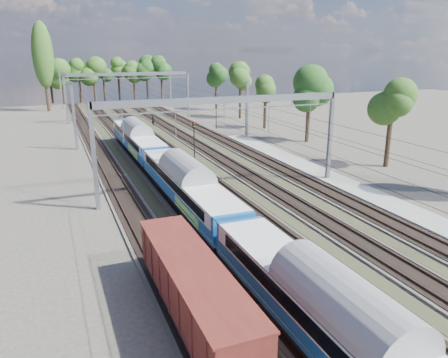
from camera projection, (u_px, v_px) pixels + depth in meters
name	position (u px, v px, depth m)	size (l,w,h in m)	color
track_bed	(179.00, 157.00, 54.42)	(21.00, 130.00, 0.34)	#47423A
platform	(402.00, 210.00, 36.43)	(3.00, 70.00, 0.30)	gray
catenary	(165.00, 100.00, 59.60)	(25.65, 130.00, 9.00)	gray
tree_belt	(149.00, 73.00, 98.22)	(39.35, 102.06, 12.08)	black
poplar	(43.00, 55.00, 93.10)	(4.40, 4.40, 19.04)	black
emu_train	(188.00, 181.00, 35.89)	(3.00, 63.54, 4.39)	black
freight_boxcar	(193.00, 289.00, 20.90)	(2.56, 12.36, 3.19)	black
worker	(153.00, 120.00, 77.77)	(0.73, 0.48, 2.01)	black
signal_near	(194.00, 140.00, 47.88)	(0.39, 0.37, 5.47)	black
signal_far	(216.00, 106.00, 73.45)	(0.40, 0.36, 6.26)	black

